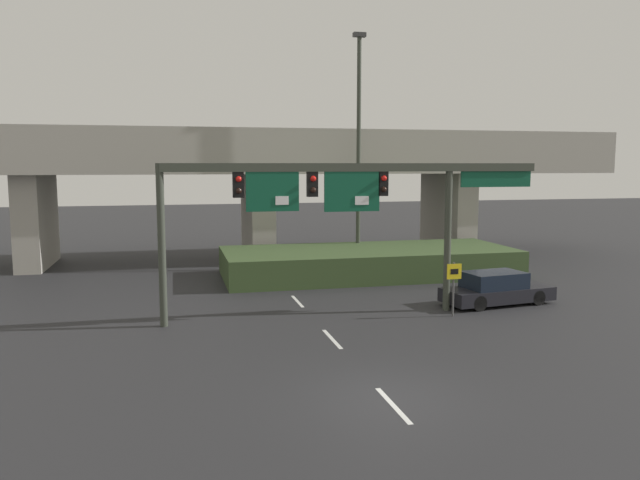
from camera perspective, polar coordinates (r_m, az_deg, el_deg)
name	(u,v)px	position (r m, az deg, el deg)	size (l,w,h in m)	color
ground_plane	(384,396)	(16.67, 5.89, -13.96)	(160.00, 160.00, 0.00)	#262628
lane_markings	(297,301)	(27.31, -2.08, -5.62)	(0.14, 26.65, 0.01)	silver
signal_gantry	(341,193)	(24.00, 1.93, 4.31)	(15.06, 0.44, 5.98)	#383D33
speed_limit_sign	(454,281)	(24.92, 12.13, -3.71)	(0.60, 0.11, 2.14)	#4C4C4C
highway_light_pole_near	(359,146)	(35.69, 3.55, 8.58)	(0.70, 0.36, 13.19)	#383D33
overpass_bridge	(257,170)	(39.24, -5.78, 6.42)	(45.63, 7.61, 7.99)	#A39E93
grass_embankment	(368,262)	(33.57, 4.45, -2.02)	(15.45, 6.14, 1.45)	#384C28
parked_sedan_near_right	(496,289)	(27.66, 15.80, -4.35)	(4.99, 2.45, 1.40)	black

